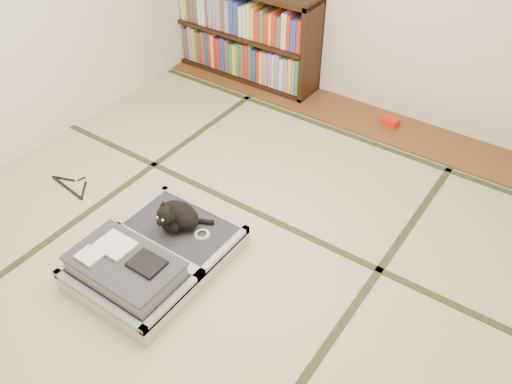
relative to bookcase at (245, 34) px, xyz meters
The scene contains 10 objects.
floor 2.47m from the bookcase, 58.30° to the right, with size 4.50×4.50×0.00m, color #C3C182.
wood_strip 1.35m from the bookcase, ahead, with size 4.00×0.50×0.02m, color brown.
red_item 1.66m from the bookcase, ahead, with size 0.15×0.09×0.07m, color red.
room_shell 2.63m from the bookcase, 58.30° to the right, with size 4.50×4.50×4.50m.
tatami_borders 2.08m from the bookcase, 50.94° to the right, with size 4.00×4.50×0.01m.
bookcase is the anchor object (origin of this frame).
suitcase 2.75m from the bookcase, 67.18° to the right, with size 0.76×1.02×0.30m.
cat 2.46m from the bookcase, 64.95° to the right, with size 0.34×0.34×0.27m.
cable_coil 2.52m from the bookcase, 60.88° to the right, with size 0.11×0.11×0.03m.
hanger 2.29m from the bookcase, 91.63° to the right, with size 0.41×0.21×0.01m.
Camera 1 is at (1.70, -2.02, 2.67)m, focal length 38.00 mm.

